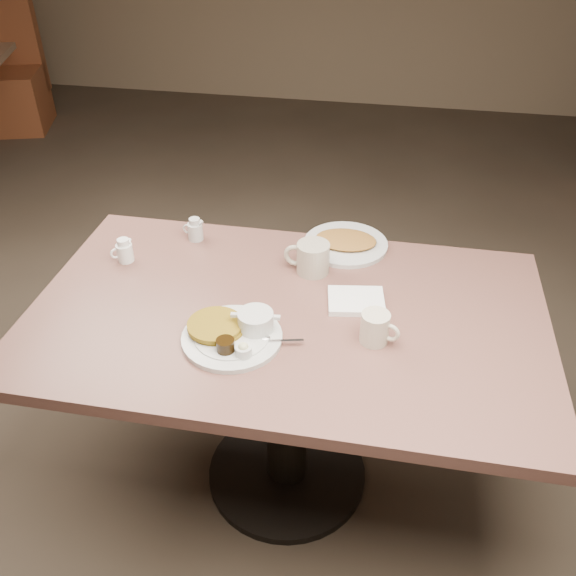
% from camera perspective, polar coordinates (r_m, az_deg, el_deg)
% --- Properties ---
extents(room, '(7.04, 8.04, 2.84)m').
position_cam_1_polar(room, '(1.48, -0.15, 18.04)').
color(room, '#4C3F33').
rests_on(room, ground).
extents(diner_table, '(1.50, 0.90, 0.75)m').
position_cam_1_polar(diner_table, '(1.90, -0.11, -6.22)').
color(diner_table, '#84564C').
rests_on(diner_table, ground).
extents(main_plate, '(0.35, 0.30, 0.07)m').
position_cam_1_polar(main_plate, '(1.69, -5.00, -4.04)').
color(main_plate, silver).
rests_on(main_plate, diner_table).
extents(coffee_mug_near, '(0.12, 0.10, 0.09)m').
position_cam_1_polar(coffee_mug_near, '(1.68, 8.14, -3.65)').
color(coffee_mug_near, beige).
rests_on(coffee_mug_near, diner_table).
extents(napkin, '(0.18, 0.15, 0.02)m').
position_cam_1_polar(napkin, '(1.83, 6.33, -1.20)').
color(napkin, white).
rests_on(napkin, diner_table).
extents(coffee_mug_far, '(0.15, 0.11, 0.10)m').
position_cam_1_polar(coffee_mug_far, '(1.93, 2.21, 2.81)').
color(coffee_mug_far, '#B5AB97').
rests_on(coffee_mug_far, diner_table).
extents(creamer_left, '(0.07, 0.07, 0.08)m').
position_cam_1_polar(creamer_left, '(2.06, -14.93, 3.33)').
color(creamer_left, white).
rests_on(creamer_left, diner_table).
extents(creamer_right, '(0.08, 0.07, 0.08)m').
position_cam_1_polar(creamer_right, '(2.13, -8.61, 5.35)').
color(creamer_right, beige).
rests_on(creamer_right, diner_table).
extents(hash_plate, '(0.29, 0.29, 0.04)m').
position_cam_1_polar(hash_plate, '(2.09, 5.37, 4.21)').
color(hash_plate, beige).
rests_on(hash_plate, diner_table).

